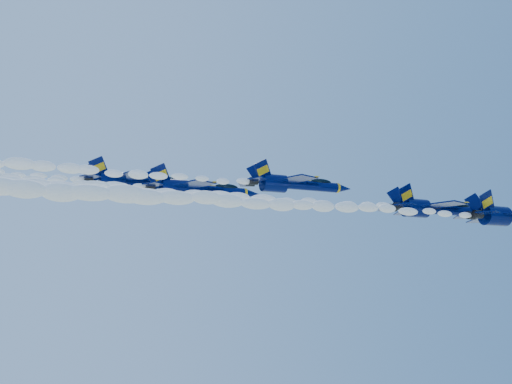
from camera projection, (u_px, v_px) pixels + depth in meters
name	position (u px, v px, depth m)	size (l,w,h in m)	color
smoke_trail_jet_lead	(261.00, 203.00, 70.74)	(58.34, 2.13, 1.92)	white
jet_second	(435.00, 209.00, 86.82)	(16.10, 13.20, 5.98)	#00093C
smoke_trail_jet_second	(177.00, 194.00, 73.19)	(58.34, 2.05, 1.85)	white
jet_third	(294.00, 184.00, 90.80)	(16.31, 13.38, 6.06)	#00093C
smoke_trail_jet_third	(24.00, 166.00, 77.14)	(58.34, 2.08, 1.87)	white
jet_fourth	(197.00, 189.00, 97.33)	(18.37, 15.07, 6.83)	#00093C
jet_fifth	(135.00, 182.00, 102.86)	(18.59, 15.25, 6.91)	#00093C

